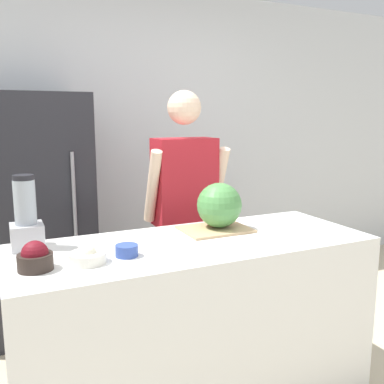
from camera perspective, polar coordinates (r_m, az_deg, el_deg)
wall_back at (r=3.71m, az=-10.86°, el=6.20°), size 8.00×0.06×2.60m
counter_island at (r=2.37m, az=0.38°, el=-17.17°), size 1.83×0.71×0.91m
refrigerator at (r=3.27m, az=-20.43°, el=-2.78°), size 0.78×0.72×1.69m
person at (r=2.89m, az=-0.99°, el=-3.11°), size 0.55×0.27×1.70m
cutting_board at (r=2.40m, az=3.11°, el=-4.98°), size 0.37×0.28×0.01m
watermelon at (r=2.39m, az=3.66°, el=-1.77°), size 0.25×0.25×0.25m
bowl_cherries at (r=1.90m, az=-20.19°, el=-8.26°), size 0.14×0.14×0.12m
bowl_cream at (r=1.93m, az=-13.73°, el=-8.34°), size 0.16×0.16×0.08m
bowl_small_blue at (r=1.99m, az=-8.69°, el=-7.73°), size 0.10×0.10×0.05m
blender at (r=2.20m, az=-21.25°, el=-3.39°), size 0.15×0.15×0.36m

